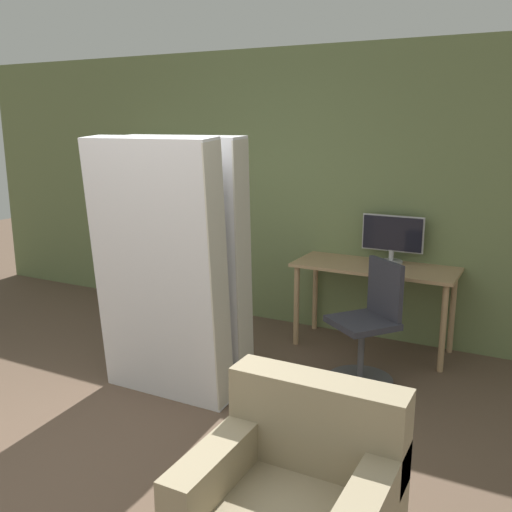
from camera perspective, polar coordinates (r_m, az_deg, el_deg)
name	(u,v)px	position (r m, az deg, el deg)	size (l,w,h in m)	color
ground_plane	(26,508)	(3.54, -22.04, -22.31)	(16.00, 16.00, 0.00)	brown
wall_back	(288,191)	(5.66, 3.25, 6.54)	(8.00, 0.06, 2.70)	#6B7A4C
desk	(375,277)	(5.16, 11.77, -2.07)	(1.42, 0.58, 0.78)	tan
monitor	(392,237)	(5.22, 13.48, 1.90)	(0.55, 0.21, 0.43)	#B7B7BC
office_chair	(368,333)	(4.57, 11.10, -7.54)	(0.62, 0.62, 0.97)	#4C4C51
bookshelf	(152,232)	(6.41, -10.32, 2.33)	(0.62, 0.33, 1.69)	beige
mattress_near	(159,272)	(4.13, -9.65, -1.63)	(1.03, 0.36, 1.92)	silver
mattress_far	(187,263)	(4.40, -6.96, -0.65)	(1.03, 0.30, 1.92)	silver
armchair	(296,509)	(2.79, 4.00, -23.91)	(0.85, 0.80, 0.85)	gray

